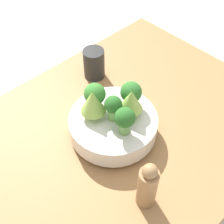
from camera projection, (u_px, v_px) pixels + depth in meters
The scene contains 11 objects.
ground_plane at pixel (117, 138), 0.91m from camera, with size 6.00×6.00×0.00m, color silver.
table at pixel (117, 134), 0.90m from camera, with size 0.97×0.71×0.04m.
bowl at pixel (112, 124), 0.85m from camera, with size 0.24×0.24×0.07m.
broccoli_floret_center at pixel (112, 106), 0.80m from camera, with size 0.05×0.05×0.08m.
broccoli_floret_left at pixel (130, 92), 0.83m from camera, with size 0.06×0.06×0.08m.
romanesco_piece_far at pixel (131, 101), 0.79m from camera, with size 0.06×0.06×0.09m.
broccoli_floret_front at pixel (95, 95), 0.81m from camera, with size 0.06×0.06×0.08m.
broccoli_floret_back at pixel (125, 119), 0.76m from camera, with size 0.05×0.05×0.08m.
romanesco_piece_near at pixel (93, 102), 0.79m from camera, with size 0.07×0.07×0.09m.
cup at pixel (94, 64), 1.01m from camera, with size 0.07×0.07×0.10m.
pepper_mill at pixel (147, 186), 0.69m from camera, with size 0.05×0.05×0.15m.
Camera 1 is at (0.39, 0.39, 0.73)m, focal length 50.00 mm.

